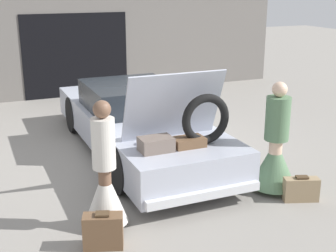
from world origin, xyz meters
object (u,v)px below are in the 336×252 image
person_right (275,154)px  car (136,122)px  person_left (105,184)px  suitcase_beside_right_person (301,189)px  suitcase_beside_left_person (103,231)px

person_right → car: bearing=22.6°
person_left → person_right: size_ratio=1.00×
person_right → person_left: bearing=86.2°
car → person_left: car is taller
suitcase_beside_right_person → car: bearing=117.0°
person_left → suitcase_beside_right_person: (2.73, -0.36, -0.42)m
person_left → suitcase_beside_left_person: bearing=-21.9°
car → suitcase_beside_right_person: (1.44, -2.84, -0.38)m
suitcase_beside_left_person → suitcase_beside_right_person: 2.90m
person_right → suitcase_beside_right_person: size_ratio=3.17×
suitcase_beside_left_person → suitcase_beside_right_person: (2.90, 0.09, -0.04)m
person_left → suitcase_beside_left_person: person_left is taller
suitcase_beside_left_person → person_right: bearing=10.8°
person_left → suitcase_beside_right_person: 2.79m
person_left → suitcase_beside_left_person: (-0.17, -0.44, -0.39)m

